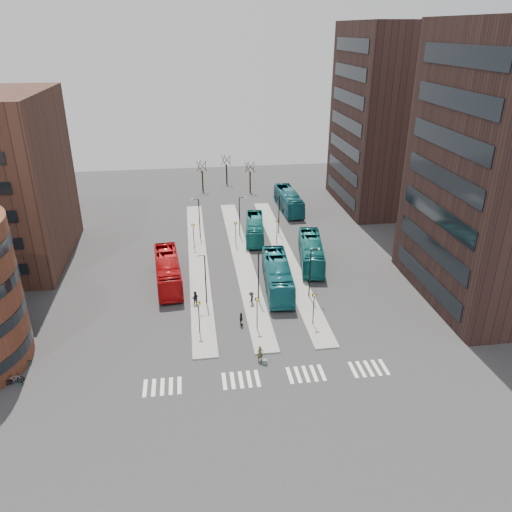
{
  "coord_description": "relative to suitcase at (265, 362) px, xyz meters",
  "views": [
    {
      "loc": [
        -4.62,
        -32.07,
        28.9
      ],
      "look_at": [
        2.54,
        19.58,
        5.0
      ],
      "focal_mm": 35.0,
      "sensor_mm": 36.0,
      "label": 1
    }
  ],
  "objects": [
    {
      "name": "bicycle_far",
      "position": [
        -22.5,
        2.82,
        0.15
      ],
      "size": [
        1.62,
        0.96,
        0.8
      ],
      "primitive_type": "imported",
      "rotation": [
        0.0,
        0.0,
        1.87
      ],
      "color": "gray",
      "rests_on": "ground"
    },
    {
      "name": "bicycle_mid",
      "position": [
        -22.5,
        0.25,
        0.22
      ],
      "size": [
        1.63,
        0.93,
        0.94
      ],
      "primitive_type": "imported",
      "rotation": [
        0.0,
        0.0,
        1.9
      ],
      "color": "gray",
      "rests_on": "ground"
    },
    {
      "name": "island_left",
      "position": [
        -5.5,
        24.02,
        -0.18
      ],
      "size": [
        2.5,
        45.0,
        0.15
      ],
      "primitive_type": "cube",
      "color": "gray",
      "rests_on": "ground"
    },
    {
      "name": "sign_poles",
      "position": [
        0.1,
        17.02,
        2.15
      ],
      "size": [
        12.45,
        22.12,
        3.65
      ],
      "color": "black",
      "rests_on": "ground"
    },
    {
      "name": "island_mid",
      "position": [
        0.5,
        24.02,
        -0.18
      ],
      "size": [
        2.5,
        45.0,
        0.15
      ],
      "primitive_type": "cube",
      "color": "gray",
      "rests_on": "ground"
    },
    {
      "name": "traveller",
      "position": [
        -0.36,
        0.61,
        0.55
      ],
      "size": [
        0.67,
        0.54,
        1.6
      ],
      "primitive_type": "imported",
      "rotation": [
        0.0,
        0.0,
        0.29
      ],
      "color": "#49472B",
      "rests_on": "ground"
    },
    {
      "name": "commuter_c",
      "position": [
        0.17,
        11.21,
        0.55
      ],
      "size": [
        0.93,
        1.19,
        1.61
      ],
      "primitive_type": "imported",
      "rotation": [
        0.0,
        0.0,
        4.35
      ],
      "color": "black",
      "rests_on": "ground"
    },
    {
      "name": "teal_bus_a",
      "position": [
        3.81,
        14.84,
        1.45
      ],
      "size": [
        3.78,
        12.44,
        3.41
      ],
      "primitive_type": "imported",
      "rotation": [
        0.0,
        0.0,
        -0.07
      ],
      "color": "#145F68",
      "rests_on": "ground"
    },
    {
      "name": "island_right",
      "position": [
        6.5,
        24.02,
        -0.18
      ],
      "size": [
        2.5,
        45.0,
        0.15
      ],
      "primitive_type": "cube",
      "color": "gray",
      "rests_on": "ground"
    },
    {
      "name": "lamp_posts",
      "position": [
        1.14,
        22.02,
        3.33
      ],
      "size": [
        14.04,
        20.24,
        6.12
      ],
      "color": "black",
      "rests_on": "ground"
    },
    {
      "name": "bicycle_near",
      "position": [
        -22.5,
        -0.05,
        0.16
      ],
      "size": [
        1.65,
        0.82,
        0.83
      ],
      "primitive_type": "imported",
      "rotation": [
        0.0,
        0.0,
        1.39
      ],
      "color": "gray",
      "rests_on": "ground"
    },
    {
      "name": "crosswalk_stripes",
      "position": [
        0.25,
        -1.98,
        -0.25
      ],
      "size": [
        22.35,
        2.4,
        0.01
      ],
      "color": "silver",
      "rests_on": "ground"
    },
    {
      "name": "bare_trees",
      "position": [
        1.17,
        56.69,
        2.47
      ],
      "size": [
        10.97,
        8.14,
        5.9
      ],
      "color": "black",
      "rests_on": "ground"
    },
    {
      "name": "suitcase",
      "position": [
        0.0,
        0.0,
        0.0
      ],
      "size": [
        0.46,
        0.4,
        0.51
      ],
      "primitive_type": "cube",
      "rotation": [
        0.0,
        0.0,
        -0.21
      ],
      "color": "navy",
      "rests_on": "ground"
    },
    {
      "name": "tower_far",
      "position": [
        30.48,
        44.02,
        14.75
      ],
      "size": [
        20.12,
        20.0,
        30.0
      ],
      "color": "#2F1E1A",
      "rests_on": "ground"
    },
    {
      "name": "ground",
      "position": [
        -1.5,
        -5.98,
        -0.25
      ],
      "size": [
        160.0,
        160.0,
        0.0
      ],
      "primitive_type": "plane",
      "color": "#2A292C",
      "rests_on": "ground"
    },
    {
      "name": "teal_bus_c",
      "position": [
        9.51,
        21.16,
        1.4
      ],
      "size": [
        4.71,
        12.14,
        3.3
      ],
      "primitive_type": "imported",
      "rotation": [
        0.0,
        0.0,
        -0.17
      ],
      "color": "#136262",
      "rests_on": "ground"
    },
    {
      "name": "commuter_b",
      "position": [
        -1.47,
        7.03,
        0.52
      ],
      "size": [
        0.62,
        0.97,
        1.54
      ],
      "primitive_type": "imported",
      "rotation": [
        0.0,
        0.0,
        1.27
      ],
      "color": "black",
      "rests_on": "ground"
    },
    {
      "name": "commuter_a",
      "position": [
        -6.19,
        12.02,
        0.61
      ],
      "size": [
        0.9,
        0.73,
        1.73
      ],
      "primitive_type": "imported",
      "rotation": [
        0.0,
        0.0,
        3.05
      ],
      "color": "black",
      "rests_on": "ground"
    },
    {
      "name": "red_bus",
      "position": [
        -9.33,
        18.02,
        1.42
      ],
      "size": [
        3.74,
        12.21,
        3.35
      ],
      "primitive_type": "imported",
      "rotation": [
        0.0,
        0.0,
        0.08
      ],
      "color": "#B50D10",
      "rests_on": "ground"
    },
    {
      "name": "teal_bus_b",
      "position": [
        3.25,
        31.11,
        1.21
      ],
      "size": [
        3.82,
        10.77,
        2.93
      ],
      "primitive_type": "imported",
      "rotation": [
        0.0,
        0.0,
        -0.13
      ],
      "color": "#146866",
      "rests_on": "ground"
    },
    {
      "name": "teal_bus_d",
      "position": [
        10.78,
        42.79,
        1.45
      ],
      "size": [
        3.16,
        12.27,
        3.4
      ],
      "primitive_type": "imported",
      "rotation": [
        0.0,
        0.0,
        0.03
      ],
      "color": "#135560",
      "rests_on": "ground"
    }
  ]
}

